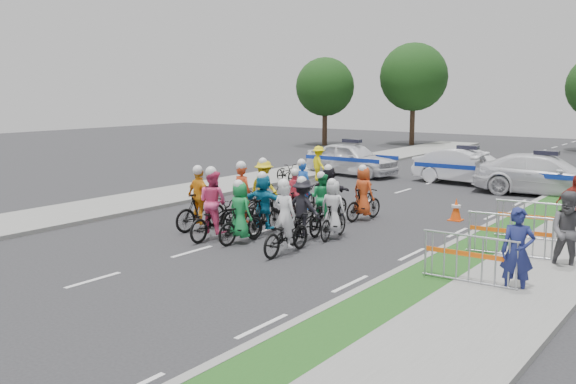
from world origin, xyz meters
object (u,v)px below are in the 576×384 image
Objects in this scene: marshal_hiviz at (319,163)px; police_car_1 at (467,167)px; rider_3 at (200,205)px; rider_9 at (296,201)px; rider_0 at (286,229)px; barrier_0 at (469,262)px; rider_6 at (243,206)px; police_car_2 at (545,175)px; rider_5 at (264,208)px; parked_bike at (286,173)px; rider_7 at (333,215)px; cone_0 at (456,210)px; rider_11 at (329,196)px; barrier_1 at (510,238)px; spectator_0 at (517,252)px; tree_0 at (325,87)px; tree_3 at (414,77)px; rider_4 at (303,216)px; rider_2 at (214,212)px; rider_12 at (303,196)px; barrier_2 at (534,223)px; rider_10 at (265,193)px; rider_13 at (363,198)px; rider_8 at (322,206)px; spectator_1 at (569,232)px; rider_1 at (241,218)px.

police_car_1 is at bearing -121.77° from marshal_hiviz.
rider_9 is (1.56, 2.58, -0.08)m from rider_3.
rider_0 is 0.95× the size of barrier_0.
rider_6 is 12.67m from police_car_2.
rider_0 reaches higher than rider_5.
rider_0 is 1.12× the size of parked_bike.
rider_7 is (0.08, 2.08, 0.03)m from rider_0.
rider_3 reaches higher than barrier_0.
rider_11 is at bearing -146.90° from cone_0.
barrier_1 is (6.46, 1.20, -0.20)m from rider_5.
spectator_0 is (5.51, -2.01, 0.22)m from rider_7.
marshal_hiviz is at bearing -61.77° from rider_0.
tree_0 reaches higher than parked_bike.
police_car_2 is at bearing -51.94° from tree_3.
rider_4 is 10.69m from parked_bike.
rider_2 is 7.62m from barrier_1.
rider_12 is at bearing 3.45° from rider_11.
barrier_1 is at bearing 174.90° from rider_11.
rider_11 is at bearing -114.30° from rider_6.
rider_11 is 6.12m from barrier_2.
rider_2 is 1.06× the size of rider_12.
rider_7 reaches higher than police_car_1.
police_car_2 is at bearing -118.57° from rider_10.
rider_7 reaches higher than police_car_2.
police_car_1 is 2.58× the size of spectator_0.
tree_0 reaches higher than marshal_hiviz.
parked_bike is at bearing -27.27° from rider_13.
rider_5 is 0.39× the size of police_car_1.
rider_8 is (-0.96, 3.15, 0.00)m from rider_0.
spectator_1 is (6.04, 2.38, 0.29)m from rider_0.
police_car_2 is at bearing -103.28° from rider_1.
rider_2 reaches higher than rider_7.
tree_3 is at bearing 113.00° from spectator_1.
spectator_1 is 33.06m from tree_0.
rider_9 is at bearing -52.85° from rider_4.
rider_4 is 0.94× the size of rider_12.
parked_bike is at bearing 157.06° from barrier_2.
barrier_2 is 1.18× the size of parked_bike.
rider_0 is 31.41m from tree_0.
rider_1 is at bearing -159.05° from barrier_1.
rider_5 is at bearing 167.24° from barrier_0.
rider_6 is (-2.81, 1.74, 0.03)m from rider_0.
spectator_1 is 0.29× the size of tree_0.
rider_5 is 29.28m from tree_0.
spectator_1 is at bearing 60.58° from barrier_0.
rider_5 is 0.98× the size of spectator_1.
rider_8 is 9.75m from marshal_hiviz.
rider_11 reaches higher than barrier_1.
rider_10 is (0.18, 2.79, 0.00)m from rider_3.
police_car_2 is at bearing -100.23° from police_car_1.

